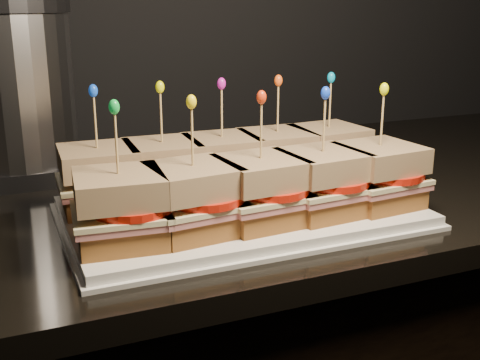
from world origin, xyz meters
name	(u,v)px	position (x,y,z in m)	size (l,w,h in m)	color
granite_slab	(301,185)	(-0.07, 1.66, 0.91)	(2.62, 0.70, 0.03)	black
platter	(240,212)	(-0.24, 1.51, 0.94)	(0.46, 0.28, 0.02)	white
platter_rim	(240,216)	(-0.24, 1.51, 0.93)	(0.47, 0.30, 0.01)	white
sandwich_0_bread_bot	(101,198)	(-0.42, 1.57, 0.96)	(0.10, 0.10, 0.03)	brown
sandwich_0_ham	(100,186)	(-0.42, 1.57, 0.98)	(0.11, 0.10, 0.01)	#CD696C
sandwich_0_cheese	(99,181)	(-0.42, 1.57, 0.99)	(0.11, 0.10, 0.01)	beige
sandwich_0_tomato	(109,176)	(-0.41, 1.57, 0.99)	(0.10, 0.10, 0.01)	red
sandwich_0_bread_top	(98,160)	(-0.42, 1.57, 1.02)	(0.10, 0.10, 0.03)	brown
sandwich_0_pick	(96,125)	(-0.42, 1.57, 1.06)	(0.00, 0.00, 0.09)	tan
sandwich_0_frill	(93,91)	(-0.42, 1.57, 1.11)	(0.01, 0.01, 0.02)	blue
sandwich_1_bread_bot	(164,191)	(-0.33, 1.57, 0.96)	(0.10, 0.10, 0.03)	brown
sandwich_1_ham	(163,179)	(-0.33, 1.57, 0.98)	(0.11, 0.10, 0.01)	#CD696C
sandwich_1_cheese	(163,174)	(-0.33, 1.57, 0.99)	(0.11, 0.10, 0.01)	beige
sandwich_1_tomato	(173,169)	(-0.32, 1.57, 0.99)	(0.10, 0.10, 0.01)	red
sandwich_1_bread_top	(162,154)	(-0.33, 1.57, 1.02)	(0.10, 0.10, 0.03)	brown
sandwich_1_pick	(161,120)	(-0.33, 1.57, 1.06)	(0.00, 0.00, 0.09)	tan
sandwich_1_frill	(160,87)	(-0.33, 1.57, 1.11)	(0.01, 0.01, 0.02)	#E1E805
sandwich_2_bread_bot	(222,184)	(-0.24, 1.57, 0.96)	(0.10, 0.10, 0.03)	brown
sandwich_2_ham	(222,172)	(-0.24, 1.57, 0.98)	(0.11, 0.10, 0.01)	#CD696C
sandwich_2_cheese	(222,167)	(-0.24, 1.57, 0.99)	(0.11, 0.10, 0.01)	beige
sandwich_2_tomato	(232,163)	(-0.23, 1.57, 0.99)	(0.10, 0.10, 0.01)	red
sandwich_2_bread_top	(222,148)	(-0.24, 1.57, 1.02)	(0.10, 0.10, 0.03)	brown
sandwich_2_pick	(222,116)	(-0.24, 1.57, 1.06)	(0.00, 0.00, 0.09)	tan
sandwich_2_frill	(222,84)	(-0.24, 1.57, 1.11)	(0.01, 0.01, 0.02)	#C819A7
sandwich_3_bread_bot	(277,177)	(-0.16, 1.57, 0.96)	(0.10, 0.10, 0.03)	brown
sandwich_3_ham	(277,166)	(-0.16, 1.57, 0.98)	(0.11, 0.10, 0.01)	#CD696C
sandwich_3_cheese	(277,161)	(-0.16, 1.57, 0.99)	(0.11, 0.10, 0.01)	beige
sandwich_3_tomato	(286,157)	(-0.14, 1.57, 0.99)	(0.10, 0.10, 0.01)	red
sandwich_3_bread_top	(277,143)	(-0.16, 1.57, 1.02)	(0.10, 0.10, 0.03)	brown
sandwich_3_pick	(278,111)	(-0.16, 1.57, 1.06)	(0.00, 0.00, 0.09)	tan
sandwich_3_frill	(278,80)	(-0.16, 1.57, 1.11)	(0.01, 0.01, 0.02)	#F95615
sandwich_4_bread_bot	(327,171)	(-0.07, 1.57, 0.96)	(0.10, 0.10, 0.03)	brown
sandwich_4_ham	(328,160)	(-0.07, 1.57, 0.98)	(0.11, 0.10, 0.01)	#CD696C
sandwich_4_cheese	(328,156)	(-0.07, 1.57, 0.99)	(0.11, 0.10, 0.01)	beige
sandwich_4_tomato	(337,151)	(-0.06, 1.57, 0.99)	(0.10, 0.10, 0.01)	red
sandwich_4_bread_top	(329,138)	(-0.07, 1.57, 1.02)	(0.10, 0.10, 0.03)	brown
sandwich_4_pick	(330,107)	(-0.07, 1.57, 1.06)	(0.00, 0.00, 0.09)	tan
sandwich_4_frill	(331,78)	(-0.07, 1.57, 1.11)	(0.01, 0.01, 0.02)	#0693C2
sandwich_5_bread_bot	(122,232)	(-0.42, 1.44, 0.96)	(0.10, 0.10, 0.03)	brown
sandwich_5_ham	(121,218)	(-0.42, 1.44, 0.98)	(0.11, 0.10, 0.01)	#CD696C
sandwich_5_cheese	(120,212)	(-0.42, 1.44, 0.99)	(0.11, 0.10, 0.01)	beige
sandwich_5_tomato	(132,206)	(-0.41, 1.44, 0.99)	(0.10, 0.10, 0.01)	red
sandwich_5_bread_top	(119,188)	(-0.42, 1.44, 1.02)	(0.10, 0.10, 0.03)	brown
sandwich_5_pick	(117,147)	(-0.42, 1.44, 1.06)	(0.00, 0.00, 0.09)	tan
sandwich_5_frill	(114,107)	(-0.42, 1.44, 1.11)	(0.01, 0.01, 0.02)	green
sandwich_6_bread_bot	(194,221)	(-0.33, 1.44, 0.96)	(0.10, 0.10, 0.03)	brown
sandwich_6_ham	(194,208)	(-0.33, 1.44, 0.98)	(0.11, 0.10, 0.01)	#CD696C
sandwich_6_cheese	(194,202)	(-0.33, 1.44, 0.99)	(0.11, 0.10, 0.01)	beige
sandwich_6_tomato	(205,196)	(-0.32, 1.44, 0.99)	(0.10, 0.10, 0.01)	red
sandwich_6_bread_top	(193,179)	(-0.33, 1.44, 1.02)	(0.10, 0.10, 0.03)	brown
sandwich_6_pick	(192,141)	(-0.33, 1.44, 1.06)	(0.00, 0.00, 0.09)	tan
sandwich_6_frill	(191,102)	(-0.33, 1.44, 1.11)	(0.01, 0.01, 0.02)	yellow
sandwich_7_bread_bot	(260,212)	(-0.24, 1.44, 0.96)	(0.10, 0.10, 0.03)	brown
sandwich_7_ham	(260,199)	(-0.24, 1.44, 0.98)	(0.11, 0.10, 0.01)	#CD696C
sandwich_7_cheese	(261,193)	(-0.24, 1.44, 0.99)	(0.11, 0.10, 0.01)	beige
sandwich_7_tomato	(271,188)	(-0.23, 1.44, 0.99)	(0.10, 0.10, 0.01)	red
sandwich_7_bread_top	(261,171)	(-0.24, 1.44, 1.02)	(0.10, 0.10, 0.03)	brown
sandwich_7_pick	(261,134)	(-0.24, 1.44, 1.06)	(0.00, 0.00, 0.09)	tan
sandwich_7_frill	(262,97)	(-0.24, 1.44, 1.11)	(0.01, 0.01, 0.02)	red
sandwich_8_bread_bot	(321,203)	(-0.16, 1.44, 0.96)	(0.10, 0.10, 0.03)	brown
sandwich_8_ham	(322,191)	(-0.16, 1.44, 0.98)	(0.11, 0.10, 0.01)	#CD696C
sandwich_8_cheese	(322,185)	(-0.16, 1.44, 0.99)	(0.11, 0.10, 0.01)	beige
sandwich_8_tomato	(332,180)	(-0.14, 1.44, 0.99)	(0.10, 0.10, 0.01)	red
sandwich_8_bread_top	(323,164)	(-0.16, 1.44, 1.02)	(0.10, 0.10, 0.03)	brown
sandwich_8_pick	(324,128)	(-0.16, 1.44, 1.06)	(0.00, 0.00, 0.09)	tan
sandwich_8_frill	(326,93)	(-0.16, 1.44, 1.11)	(0.01, 0.01, 0.02)	blue
sandwich_9_bread_bot	(377,195)	(-0.07, 1.44, 0.96)	(0.10, 0.10, 0.03)	brown
sandwich_9_ham	(378,183)	(-0.07, 1.44, 0.98)	(0.11, 0.10, 0.01)	#CD696C
sandwich_9_cheese	(378,178)	(-0.07, 1.44, 0.99)	(0.11, 0.10, 0.01)	beige
sandwich_9_tomato	(389,173)	(-0.06, 1.44, 0.99)	(0.10, 0.10, 0.01)	red
sandwich_9_bread_top	(380,157)	(-0.07, 1.44, 1.02)	(0.10, 0.10, 0.03)	brown
sandwich_9_pick	(382,123)	(-0.07, 1.44, 1.06)	(0.00, 0.00, 0.09)	tan
sandwich_9_frill	(384,89)	(-0.07, 1.44, 1.11)	(0.01, 0.01, 0.02)	#F2FE09
appliance_base	(24,169)	(-0.50, 1.84, 0.94)	(0.22, 0.19, 0.03)	#262628
appliance_body	(15,89)	(-0.50, 1.84, 1.08)	(0.19, 0.19, 0.24)	silver
appliance_lid	(6,6)	(-0.50, 1.84, 1.21)	(0.19, 0.19, 0.02)	#262628
appliance	(15,92)	(-0.50, 1.84, 1.07)	(0.22, 0.19, 0.29)	silver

